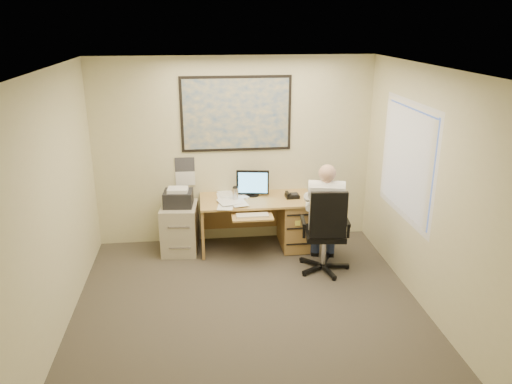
{
  "coord_description": "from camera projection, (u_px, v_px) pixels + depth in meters",
  "views": [
    {
      "loc": [
        -0.5,
        -4.72,
        3.16
      ],
      "look_at": [
        0.21,
        1.3,
        1.05
      ],
      "focal_mm": 35.0,
      "sensor_mm": 36.0,
      "label": 1
    }
  ],
  "objects": [
    {
      "name": "person",
      "position": [
        325.0,
        218.0,
        6.47
      ],
      "size": [
        0.76,
        0.95,
        1.44
      ],
      "primitive_type": null,
      "rotation": [
        0.0,
        0.0,
        -0.22
      ],
      "color": "white",
      "rests_on": "office_chair"
    },
    {
      "name": "wall_calendar",
      "position": [
        185.0,
        172.0,
        7.19
      ],
      "size": [
        0.28,
        0.01,
        0.42
      ],
      "primitive_type": "cube",
      "color": "white",
      "rests_on": "room_shell"
    },
    {
      "name": "desk",
      "position": [
        279.0,
        217.0,
        7.22
      ],
      "size": [
        1.6,
        0.97,
        1.12
      ],
      "color": "tan",
      "rests_on": "ground"
    },
    {
      "name": "world_map",
      "position": [
        236.0,
        114.0,
        6.99
      ],
      "size": [
        1.56,
        0.03,
        1.06
      ],
      "primitive_type": "cube",
      "color": "#1E4C93",
      "rests_on": "room_shell"
    },
    {
      "name": "room_shell",
      "position": [
        251.0,
        207.0,
        5.08
      ],
      "size": [
        4.0,
        4.5,
        2.7
      ],
      "color": "#3E3930",
      "rests_on": "ground"
    },
    {
      "name": "office_chair",
      "position": [
        325.0,
        247.0,
        6.51
      ],
      "size": [
        0.77,
        0.77,
        1.17
      ],
      "rotation": [
        0.0,
        0.0,
        -0.11
      ],
      "color": "black",
      "rests_on": "ground"
    },
    {
      "name": "filing_cabinet",
      "position": [
        180.0,
        224.0,
        7.07
      ],
      "size": [
        0.54,
        0.63,
        0.95
      ],
      "rotation": [
        0.0,
        0.0,
        -0.09
      ],
      "color": "#AFA78D",
      "rests_on": "ground"
    },
    {
      "name": "window_blinds",
      "position": [
        407.0,
        161.0,
        5.98
      ],
      "size": [
        0.06,
        1.4,
        1.3
      ],
      "primitive_type": null,
      "color": "white",
      "rests_on": "room_shell"
    }
  ]
}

